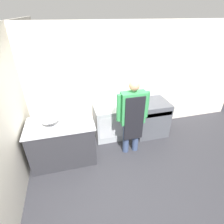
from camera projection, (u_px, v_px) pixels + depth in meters
The scene contains 9 objects.
ground_plane at pixel (117, 176), 3.48m from camera, with size 14.00×14.00×0.00m, color #2D2D33.
wall_back at pixel (99, 83), 4.19m from camera, with size 8.00×0.05×2.70m.
wall_left at pixel (15, 103), 3.27m from camera, with size 0.05×8.00×2.70m.
prep_counter at pixel (63, 142), 3.68m from camera, with size 1.33×0.79×0.92m.
stove at pixel (150, 117), 4.54m from camera, with size 0.81×0.73×0.92m.
fridge_unit at pixel (108, 122), 4.39m from camera, with size 0.64×0.61×0.84m.
person_cook at pixel (133, 114), 3.62m from camera, with size 0.69×0.24×1.72m.
mixing_bowl at pixel (50, 122), 3.38m from camera, with size 0.34×0.34×0.13m.
stock_pot at pixel (144, 95), 4.31m from camera, with size 0.26×0.26×0.25m.
Camera 1 is at (-0.69, -2.28, 2.84)m, focal length 28.00 mm.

